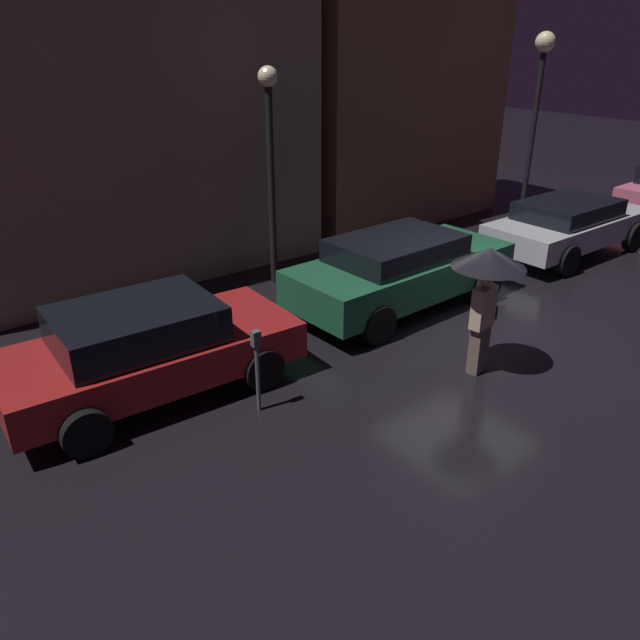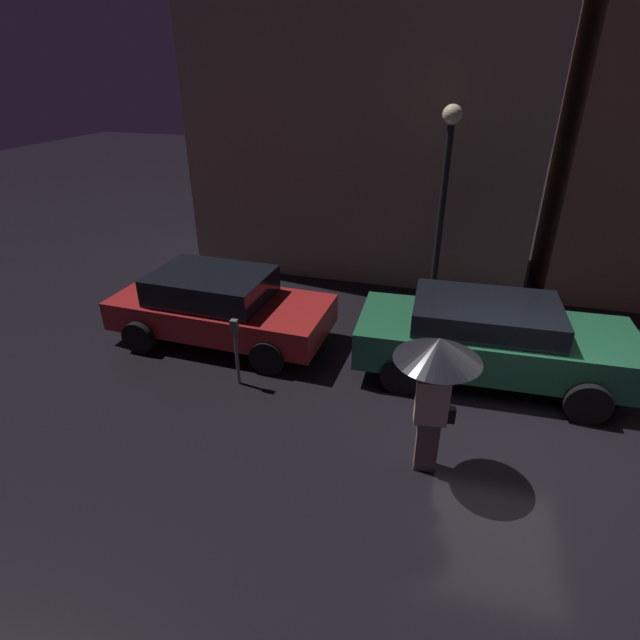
{
  "view_description": "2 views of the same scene",
  "coord_description": "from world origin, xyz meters",
  "px_view_note": "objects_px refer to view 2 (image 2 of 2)",
  "views": [
    {
      "loc": [
        -8.42,
        -6.48,
        4.93
      ],
      "look_at": [
        -3.48,
        -0.1,
        1.16
      ],
      "focal_mm": 35.0,
      "sensor_mm": 36.0,
      "label": 1
    },
    {
      "loc": [
        -1.14,
        -6.62,
        5.02
      ],
      "look_at": [
        -3.11,
        0.28,
        1.31
      ],
      "focal_mm": 28.0,
      "sensor_mm": 36.0,
      "label": 2
    }
  ],
  "objects_px": {
    "parked_car_red": "(219,305)",
    "parked_car_green": "(491,338)",
    "street_lamp_near": "(445,180)",
    "parking_meter": "(236,345)",
    "pedestrian_with_umbrella": "(437,366)"
  },
  "relations": [
    {
      "from": "parked_car_red",
      "to": "street_lamp_near",
      "type": "bearing_deg",
      "value": 35.71
    },
    {
      "from": "pedestrian_with_umbrella",
      "to": "parking_meter",
      "type": "relative_size",
      "value": 1.65
    },
    {
      "from": "parking_meter",
      "to": "street_lamp_near",
      "type": "xyz_separation_m",
      "value": [
        2.98,
        4.04,
        2.11
      ]
    },
    {
      "from": "street_lamp_near",
      "to": "parked_car_red",
      "type": "bearing_deg",
      "value": -146.34
    },
    {
      "from": "parked_car_green",
      "to": "parking_meter",
      "type": "height_order",
      "value": "parked_car_green"
    },
    {
      "from": "parking_meter",
      "to": "street_lamp_near",
      "type": "distance_m",
      "value": 5.45
    },
    {
      "from": "street_lamp_near",
      "to": "parked_car_green",
      "type": "bearing_deg",
      "value": -65.78
    },
    {
      "from": "parked_car_red",
      "to": "street_lamp_near",
      "type": "relative_size",
      "value": 1.0
    },
    {
      "from": "parked_car_red",
      "to": "parked_car_green",
      "type": "height_order",
      "value": "parked_car_green"
    },
    {
      "from": "parked_car_red",
      "to": "pedestrian_with_umbrella",
      "type": "relative_size",
      "value": 2.1
    },
    {
      "from": "street_lamp_near",
      "to": "parking_meter",
      "type": "bearing_deg",
      "value": -126.45
    },
    {
      "from": "parked_car_red",
      "to": "street_lamp_near",
      "type": "height_order",
      "value": "street_lamp_near"
    },
    {
      "from": "parked_car_red",
      "to": "parked_car_green",
      "type": "distance_m",
      "value": 5.15
    },
    {
      "from": "parked_car_green",
      "to": "pedestrian_with_umbrella",
      "type": "distance_m",
      "value": 2.87
    },
    {
      "from": "parked_car_red",
      "to": "parked_car_green",
      "type": "xyz_separation_m",
      "value": [
        5.15,
        0.04,
        0.03
      ]
    }
  ]
}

